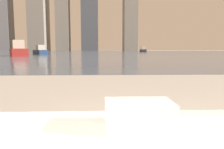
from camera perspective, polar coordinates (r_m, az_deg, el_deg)
towel_stack at (r=0.93m, az=6.97°, el=-10.56°), size 0.28×0.18×0.12m
harbor_water at (r=62.09m, az=-1.92°, el=5.86°), size 180.00×110.00×0.01m
harbor_boat_2 at (r=37.02m, az=-18.24°, el=5.84°), size 3.28×4.15×1.51m
harbor_boat_3 at (r=29.45m, az=-23.26°, el=5.81°), size 3.84×5.42×1.94m
harbor_boat_4 at (r=66.53m, az=8.10°, el=6.35°), size 1.63×4.39×1.63m
skyline_tower_0 at (r=129.86m, az=-26.40°, el=11.98°), size 7.57×7.72×28.94m
skyline_tower_1 at (r=124.96m, az=-18.73°, el=16.59°), size 8.52×12.69×46.37m
skyline_tower_3 at (r=119.89m, az=-5.86°, el=15.87°), size 8.46×9.40×40.30m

